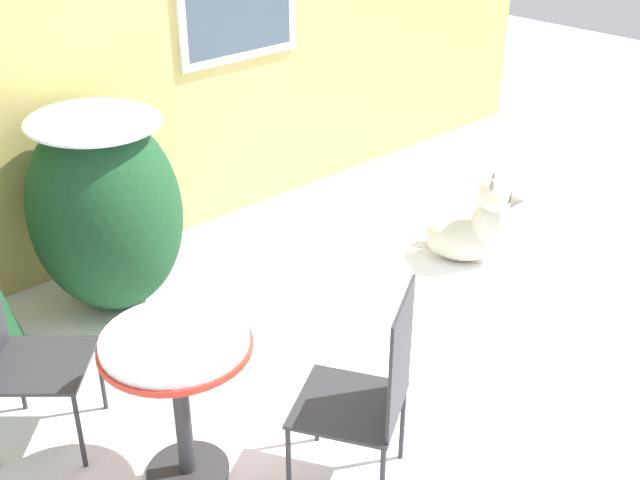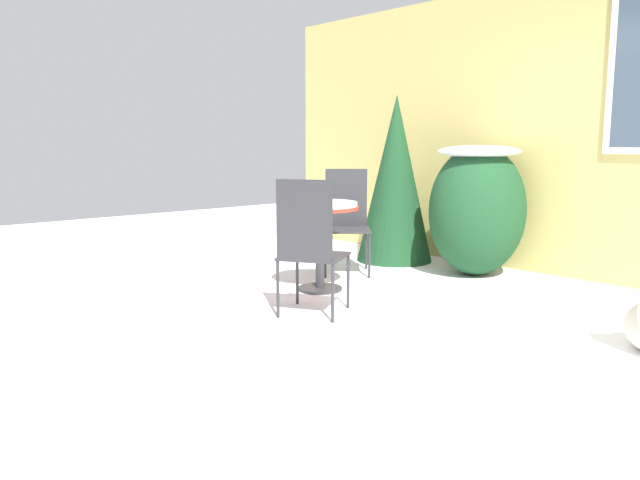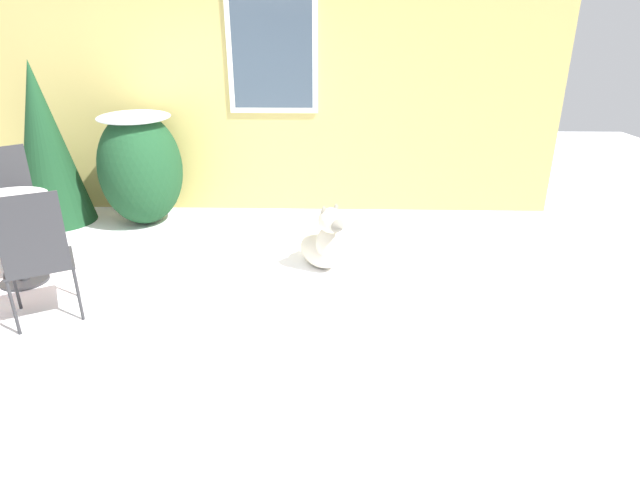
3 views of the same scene
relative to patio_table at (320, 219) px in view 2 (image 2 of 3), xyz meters
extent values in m
plane|color=white|center=(1.36, -0.05, -0.63)|extent=(16.00, 16.00, 0.00)
cube|color=tan|center=(1.36, 2.15, 0.79)|extent=(8.00, 0.06, 2.85)
ellipsoid|color=#194223|center=(0.54, 1.59, 0.00)|extent=(0.91, 1.00, 1.27)
ellipsoid|color=white|center=(0.54, 1.59, 0.58)|extent=(0.77, 0.85, 0.12)
cone|color=#194223|center=(-0.50, 1.57, 0.27)|extent=(0.82, 0.82, 1.81)
cylinder|color=#2D2D30|center=(0.00, 0.00, -0.62)|extent=(0.39, 0.39, 0.03)
cylinder|color=#2D2D30|center=(0.00, 0.00, -0.26)|extent=(0.08, 0.08, 0.69)
cylinder|color=red|center=(0.00, 0.00, 0.10)|extent=(0.68, 0.68, 0.03)
cylinder|color=white|center=(0.00, 0.00, 0.14)|extent=(0.65, 0.65, 0.04)
cube|color=#2D2D30|center=(-0.35, 0.67, -0.19)|extent=(0.65, 0.65, 0.02)
cube|color=#2D2D30|center=(-0.51, 0.82, 0.11)|extent=(0.30, 0.32, 0.58)
cylinder|color=#2D2D30|center=(-0.34, 0.37, -0.42)|extent=(0.02, 0.02, 0.43)
cylinder|color=#2D2D30|center=(-0.05, 0.69, -0.42)|extent=(0.02, 0.02, 0.43)
cylinder|color=#2D2D30|center=(-0.65, 0.66, -0.42)|extent=(0.02, 0.02, 0.43)
cylinder|color=#2D2D30|center=(-0.36, 0.97, -0.42)|extent=(0.02, 0.02, 0.43)
cube|color=#2D2D30|center=(0.53, -0.54, -0.19)|extent=(0.63, 0.63, 0.02)
cube|color=#2D2D30|center=(0.64, -0.73, 0.11)|extent=(0.37, 0.23, 0.58)
cylinder|color=#2D2D30|center=(0.60, -0.25, -0.42)|extent=(0.02, 0.02, 0.43)
cylinder|color=#2D2D30|center=(0.24, -0.46, -0.42)|extent=(0.02, 0.02, 0.43)
cylinder|color=#2D2D30|center=(0.82, -0.62, -0.42)|extent=(0.02, 0.02, 0.43)
cylinder|color=#2D2D30|center=(0.45, -0.83, -0.42)|extent=(0.02, 0.02, 0.43)
camera|label=1|loc=(-1.48, -2.52, 2.14)|focal=45.00mm
camera|label=2|loc=(4.01, -3.63, 0.65)|focal=35.00mm
camera|label=3|loc=(2.74, -3.88, 1.37)|focal=28.00mm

